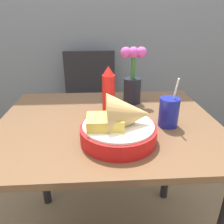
{
  "coord_description": "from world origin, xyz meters",
  "views": [
    {
      "loc": [
        -0.03,
        -0.83,
        1.16
      ],
      "look_at": [
        0.02,
        -0.05,
        0.81
      ],
      "focal_mm": 35.0,
      "sensor_mm": 36.0,
      "label": 1
    }
  ],
  "objects": [
    {
      "name": "drink_cup",
      "position": [
        0.24,
        -0.06,
        0.81
      ],
      "size": [
        0.08,
        0.08,
        0.2
      ],
      "color": "#192399",
      "rests_on": "dining_table"
    },
    {
      "name": "ketchup_bottle",
      "position": [
        0.01,
        0.09,
        0.85
      ],
      "size": [
        0.06,
        0.06,
        0.21
      ],
      "color": "red",
      "rests_on": "dining_table"
    },
    {
      "name": "food_basket",
      "position": [
        0.04,
        -0.16,
        0.81
      ],
      "size": [
        0.27,
        0.27,
        0.17
      ],
      "color": "red",
      "rests_on": "dining_table"
    },
    {
      "name": "dining_table",
      "position": [
        0.0,
        0.0,
        0.62
      ],
      "size": [
        0.92,
        0.74,
        0.75
      ],
      "color": "brown",
      "rests_on": "ground_plane"
    },
    {
      "name": "chair_far_window",
      "position": [
        -0.1,
        0.82,
        0.53
      ],
      "size": [
        0.4,
        0.4,
        0.91
      ],
      "color": "black",
      "rests_on": "ground_plane"
    },
    {
      "name": "flower_vase",
      "position": [
        0.13,
        0.2,
        0.88
      ],
      "size": [
        0.12,
        0.09,
        0.27
      ],
      "color": "black",
      "rests_on": "dining_table"
    }
  ]
}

